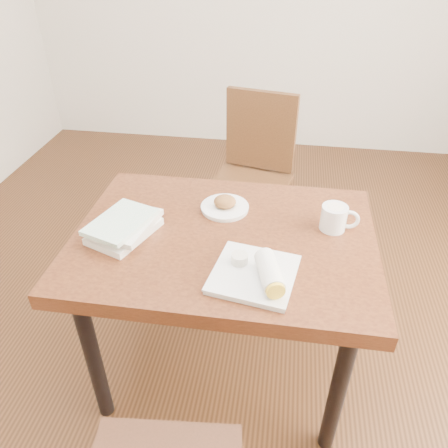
# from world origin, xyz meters

# --- Properties ---
(ground) EXTENTS (4.00, 5.00, 0.01)m
(ground) POSITION_xyz_m (0.00, 0.00, -0.01)
(ground) COLOR #472814
(ground) RESTS_ON ground
(table) EXTENTS (1.11, 0.81, 0.75)m
(table) POSITION_xyz_m (0.00, 0.00, 0.66)
(table) COLOR #603117
(table) RESTS_ON ground
(chair_far) EXTENTS (0.50, 0.50, 0.95)m
(chair_far) POSITION_xyz_m (0.03, 0.93, 0.55)
(chair_far) COLOR #4D2E16
(chair_far) RESTS_ON ground
(plate_scone) EXTENTS (0.19, 0.19, 0.06)m
(plate_scone) POSITION_xyz_m (-0.02, 0.17, 0.77)
(plate_scone) COLOR white
(plate_scone) RESTS_ON table
(coffee_mug) EXTENTS (0.14, 0.10, 0.10)m
(coffee_mug) POSITION_xyz_m (0.40, 0.10, 0.80)
(coffee_mug) COLOR white
(coffee_mug) RESTS_ON table
(plate_burrito) EXTENTS (0.30, 0.30, 0.09)m
(plate_burrito) POSITION_xyz_m (0.15, -0.22, 0.78)
(plate_burrito) COLOR white
(plate_burrito) RESTS_ON table
(book_stack) EXTENTS (0.25, 0.30, 0.07)m
(book_stack) POSITION_xyz_m (-0.36, -0.05, 0.78)
(book_stack) COLOR white
(book_stack) RESTS_ON table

